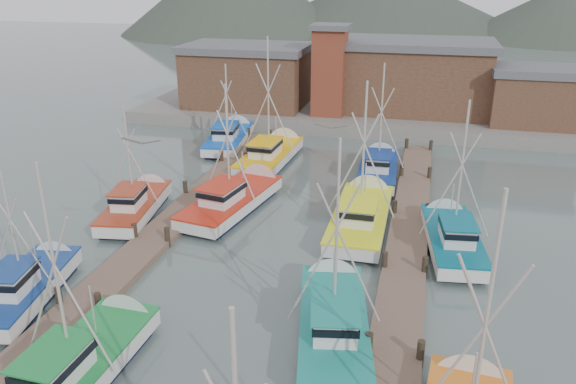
% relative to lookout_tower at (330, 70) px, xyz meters
% --- Properties ---
extents(ground, '(260.00, 260.00, 0.00)m').
position_rel_lookout_tower_xyz_m(ground, '(2.00, -33.00, -5.55)').
color(ground, '#52635E').
rests_on(ground, ground).
extents(dock_left, '(2.30, 46.00, 1.50)m').
position_rel_lookout_tower_xyz_m(dock_left, '(-5.00, -28.96, -5.34)').
color(dock_left, brown).
rests_on(dock_left, ground).
extents(dock_right, '(2.30, 46.00, 1.50)m').
position_rel_lookout_tower_xyz_m(dock_right, '(9.00, -28.96, -5.34)').
color(dock_right, brown).
rests_on(dock_right, ground).
extents(quay, '(44.00, 16.00, 1.20)m').
position_rel_lookout_tower_xyz_m(quay, '(2.00, 4.00, -4.95)').
color(quay, gray).
rests_on(quay, ground).
extents(shed_left, '(12.72, 8.48, 6.20)m').
position_rel_lookout_tower_xyz_m(shed_left, '(-9.00, 2.00, -1.21)').
color(shed_left, brown).
rests_on(shed_left, quay).
extents(shed_center, '(14.84, 9.54, 6.90)m').
position_rel_lookout_tower_xyz_m(shed_center, '(8.00, 4.00, -0.86)').
color(shed_center, brown).
rests_on(shed_center, quay).
extents(shed_right, '(8.48, 6.36, 5.20)m').
position_rel_lookout_tower_xyz_m(shed_right, '(19.00, 1.00, -1.71)').
color(shed_right, brown).
rests_on(shed_right, quay).
extents(lookout_tower, '(3.60, 3.60, 8.50)m').
position_rel_lookout_tower_xyz_m(lookout_tower, '(0.00, 0.00, 0.00)').
color(lookout_tower, brown).
rests_on(lookout_tower, quay).
extents(distant_hills, '(175.00, 140.00, 42.00)m').
position_rel_lookout_tower_xyz_m(distant_hills, '(-10.76, 89.59, -5.55)').
color(distant_hills, '#3A4438').
rests_on(distant_hills, ground).
extents(boat_4, '(3.80, 8.77, 9.58)m').
position_rel_lookout_tower_xyz_m(boat_4, '(-2.34, -38.70, -4.87)').
color(boat_4, black).
rests_on(boat_4, ground).
extents(boat_5, '(4.36, 9.26, 9.56)m').
position_rel_lookout_tower_xyz_m(boat_5, '(6.31, -33.52, -4.87)').
color(boat_5, black).
rests_on(boat_5, ground).
extents(boat_6, '(3.66, 8.01, 7.05)m').
position_rel_lookout_tower_xyz_m(boat_6, '(-8.00, -34.31, -4.87)').
color(boat_6, black).
rests_on(boat_6, ground).
extents(boat_8, '(4.54, 10.01, 9.10)m').
position_rel_lookout_tower_xyz_m(boat_8, '(-2.11, -21.84, -4.87)').
color(boat_8, black).
rests_on(boat_8, ground).
extents(boat_9, '(3.97, 9.89, 9.80)m').
position_rel_lookout_tower_xyz_m(boat_9, '(6.14, -22.42, -4.87)').
color(boat_9, black).
rests_on(boat_9, ground).
extents(boat_10, '(3.67, 8.38, 7.76)m').
position_rel_lookout_tower_xyz_m(boat_10, '(-7.82, -24.23, -4.87)').
color(boat_10, black).
rests_on(boat_10, ground).
extents(boat_11, '(3.67, 8.64, 9.18)m').
position_rel_lookout_tower_xyz_m(boat_11, '(11.33, -24.16, -4.87)').
color(boat_11, black).
rests_on(boat_11, ground).
extents(boat_12, '(4.31, 9.81, 10.83)m').
position_rel_lookout_tower_xyz_m(boat_12, '(-2.36, -12.19, -4.86)').
color(boat_12, black).
rests_on(boat_12, ground).
extents(boat_13, '(3.68, 8.75, 9.24)m').
position_rel_lookout_tower_xyz_m(boat_13, '(6.28, -13.56, -4.87)').
color(boat_13, black).
rests_on(boat_13, ground).
extents(boat_14, '(4.00, 9.52, 7.99)m').
position_rel_lookout_tower_xyz_m(boat_14, '(-7.27, -8.43, -4.87)').
color(boat_14, black).
rests_on(boat_14, ground).
extents(gull_near, '(1.54, 0.61, 0.24)m').
position_rel_lookout_tower_xyz_m(gull_near, '(-0.75, -35.61, 3.01)').
color(gull_near, slate).
rests_on(gull_near, ground).
extents(gull_far, '(1.54, 0.60, 0.24)m').
position_rel_lookout_tower_xyz_m(gull_far, '(5.03, -27.99, 1.97)').
color(gull_far, slate).
rests_on(gull_far, ground).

